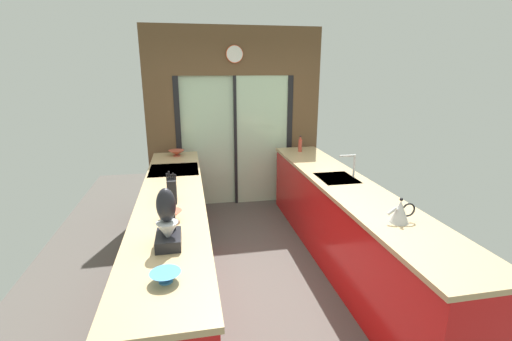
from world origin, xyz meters
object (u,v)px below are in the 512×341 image
at_px(mixing_bowl_mid, 171,215).
at_px(stand_mixer, 168,224).
at_px(soap_bottle, 300,145).
at_px(kettle, 400,211).
at_px(oven_range, 176,205).
at_px(mixing_bowl_near, 166,277).
at_px(knife_block, 172,190).
at_px(mixing_bowl_far, 177,153).

height_order(mixing_bowl_mid, stand_mixer, stand_mixer).
xyz_separation_m(mixing_bowl_mid, soap_bottle, (1.78, 2.18, 0.05)).
distance_m(stand_mixer, kettle, 1.78).
bearing_deg(kettle, oven_range, 133.17).
distance_m(mixing_bowl_near, stand_mixer, 0.47).
bearing_deg(oven_range, soap_bottle, 19.67).
bearing_deg(mixing_bowl_near, knife_block, 90.00).
xyz_separation_m(mixing_bowl_far, soap_bottle, (1.78, -0.07, 0.06)).
bearing_deg(mixing_bowl_near, kettle, 15.50).
height_order(oven_range, soap_bottle, soap_bottle).
bearing_deg(mixing_bowl_mid, mixing_bowl_near, -90.00).
distance_m(oven_range, mixing_bowl_mid, 1.62).
xyz_separation_m(mixing_bowl_near, kettle, (1.78, 0.49, 0.06)).
height_order(mixing_bowl_near, kettle, kettle).
relative_size(stand_mixer, kettle, 1.75).
height_order(knife_block, soap_bottle, knife_block).
relative_size(mixing_bowl_near, knife_block, 0.61).
distance_m(stand_mixer, soap_bottle, 3.16).
relative_size(mixing_bowl_far, knife_block, 0.75).
relative_size(stand_mixer, soap_bottle, 1.80).
bearing_deg(stand_mixer, soap_bottle, 55.65).
height_order(mixing_bowl_near, mixing_bowl_far, mixing_bowl_far).
bearing_deg(soap_bottle, mixing_bowl_near, -120.22).
bearing_deg(oven_range, knife_block, -89.06).
height_order(mixing_bowl_far, knife_block, knife_block).
xyz_separation_m(knife_block, kettle, (1.78, -0.80, -0.02)).
bearing_deg(stand_mixer, mixing_bowl_far, 90.00).
bearing_deg(mixing_bowl_near, soap_bottle, 59.78).
height_order(mixing_bowl_near, knife_block, knife_block).
relative_size(oven_range, stand_mixer, 2.19).
xyz_separation_m(stand_mixer, kettle, (1.78, 0.04, -0.07)).
height_order(mixing_bowl_near, soap_bottle, soap_bottle).
relative_size(oven_range, knife_block, 3.13).
bearing_deg(oven_range, kettle, -46.83).
xyz_separation_m(kettle, soap_bottle, (-0.00, 2.56, 0.01)).
relative_size(mixing_bowl_mid, stand_mixer, 0.43).
relative_size(knife_block, kettle, 1.22).
bearing_deg(knife_block, mixing_bowl_near, -90.00).
height_order(oven_range, knife_block, knife_block).
xyz_separation_m(mixing_bowl_far, kettle, (1.78, -2.63, 0.05)).
relative_size(oven_range, soap_bottle, 3.94).
bearing_deg(stand_mixer, knife_block, 90.01).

